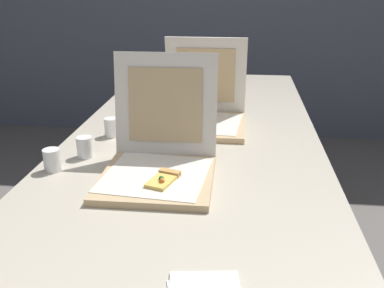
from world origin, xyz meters
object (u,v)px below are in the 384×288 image
table (192,152)px  pizza_box_middle (204,114)px  cup_white_mid (111,127)px  cup_white_far (148,107)px  pizza_box_front (159,161)px  cup_white_near_center (85,147)px  cup_white_near_left (52,160)px

table → pizza_box_middle: bearing=81.8°
pizza_box_middle → cup_white_mid: bearing=-154.6°
cup_white_mid → cup_white_far: size_ratio=1.00×
table → pizza_box_front: bearing=-101.9°
pizza_box_front → cup_white_near_center: size_ratio=5.31×
pizza_box_middle → cup_white_mid: 0.38m
table → pizza_box_middle: (0.03, 0.19, 0.09)m
pizza_box_front → cup_white_near_center: pizza_box_front is taller
cup_white_mid → pizza_box_front: bearing=-53.5°
cup_white_mid → cup_white_near_left: same height
pizza_box_middle → cup_white_far: bearing=153.5°
pizza_box_middle → cup_white_mid: pizza_box_middle is taller
pizza_box_middle → cup_white_far: size_ratio=4.86×
table → cup_white_near_center: (-0.35, -0.19, 0.08)m
pizza_box_middle → cup_white_near_left: pizza_box_middle is taller
pizza_box_front → cup_white_near_left: bearing=178.6°
pizza_box_front → cup_white_near_center: 0.31m
pizza_box_middle → cup_white_near_left: (-0.44, -0.50, -0.02)m
table → cup_white_near_left: size_ratio=33.39×
cup_white_near_left → pizza_box_middle: bearing=48.5°
pizza_box_front → cup_white_near_center: (-0.28, 0.12, -0.02)m
cup_white_far → cup_white_near_left: bearing=-105.9°
cup_white_far → pizza_box_front: bearing=-75.1°
cup_white_mid → cup_white_near_left: 0.34m
pizza_box_front → pizza_box_middle: (0.09, 0.50, -0.00)m
cup_white_near_center → cup_white_far: same height
pizza_box_front → cup_white_mid: (-0.25, 0.34, -0.02)m
table → pizza_box_front: size_ratio=6.29×
cup_white_mid → cup_white_near_center: same height
cup_white_near_center → table: bearing=28.8°
cup_white_near_left → pizza_box_front: bearing=-0.9°
table → cup_white_mid: bearing=176.1°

